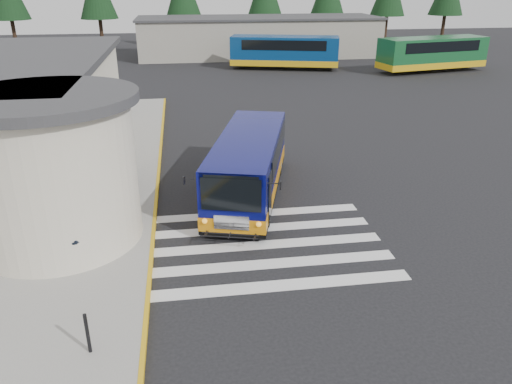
{
  "coord_description": "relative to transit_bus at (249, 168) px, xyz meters",
  "views": [
    {
      "loc": [
        -2.81,
        -14.98,
        8.09
      ],
      "look_at": [
        -0.65,
        -0.5,
        1.79
      ],
      "focal_mm": 35.0,
      "sensor_mm": 36.0,
      "label": 1
    }
  ],
  "objects": [
    {
      "name": "pedestrian_b",
      "position": [
        -5.68,
        -4.88,
        -0.1
      ],
      "size": [
        0.77,
        0.96,
        1.85
      ],
      "primitive_type": "imported",
      "rotation": [
        0.0,
        0.0,
        -1.65
      ],
      "color": "black",
      "rests_on": "sidewalk"
    },
    {
      "name": "ground",
      "position": [
        0.37,
        -3.34,
        -1.17
      ],
      "size": [
        140.0,
        140.0,
        0.0
      ],
      "primitive_type": "plane",
      "color": "black",
      "rests_on": "ground"
    },
    {
      "name": "transit_bus",
      "position": [
        0.0,
        0.0,
        0.0
      ],
      "size": [
        4.78,
        8.95,
        2.45
      ],
      "rotation": [
        0.0,
        0.0,
        -0.27
      ],
      "color": "#070A54",
      "rests_on": "ground"
    },
    {
      "name": "pedestrian_a",
      "position": [
        -5.45,
        -4.46,
        -0.09
      ],
      "size": [
        0.72,
        0.81,
        1.86
      ],
      "primitive_type": "imported",
      "rotation": [
        0.0,
        0.0,
        2.09
      ],
      "color": "black",
      "rests_on": "sidewalk"
    },
    {
      "name": "far_bus_b",
      "position": [
        20.75,
        26.26,
        0.55
      ],
      "size": [
        10.65,
        4.84,
        2.65
      ],
      "rotation": [
        0.0,
        0.0,
        1.77
      ],
      "color": "#144E27",
      "rests_on": "ground"
    },
    {
      "name": "sidewalk",
      "position": [
        -8.63,
        0.66,
        -1.1
      ],
      "size": [
        10.0,
        34.0,
        0.15
      ],
      "primitive_type": "cube",
      "color": "gray",
      "rests_on": "ground"
    },
    {
      "name": "depot_building",
      "position": [
        6.37,
        38.66,
        0.93
      ],
      "size": [
        26.4,
        8.4,
        4.2
      ],
      "color": "gray",
      "rests_on": "ground"
    },
    {
      "name": "crosswalk",
      "position": [
        -0.13,
        -4.14,
        -1.17
      ],
      "size": [
        8.0,
        5.35,
        0.01
      ],
      "color": "silver",
      "rests_on": "ground"
    },
    {
      "name": "far_bus_a",
      "position": [
        7.48,
        29.67,
        0.53
      ],
      "size": [
        10.53,
        5.46,
        2.62
      ],
      "rotation": [
        0.0,
        0.0,
        1.3
      ],
      "color": "navy",
      "rests_on": "ground"
    },
    {
      "name": "curb_strip",
      "position": [
        -3.68,
        0.66,
        -1.09
      ],
      "size": [
        0.12,
        34.0,
        0.16
      ],
      "primitive_type": "cube",
      "color": "gold",
      "rests_on": "ground"
    },
    {
      "name": "bollard",
      "position": [
        -4.88,
        -8.75,
        -0.5
      ],
      "size": [
        0.09,
        0.09,
        1.04
      ],
      "primitive_type": "cylinder",
      "color": "black",
      "rests_on": "sidewalk"
    }
  ]
}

